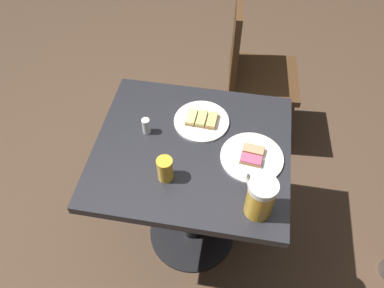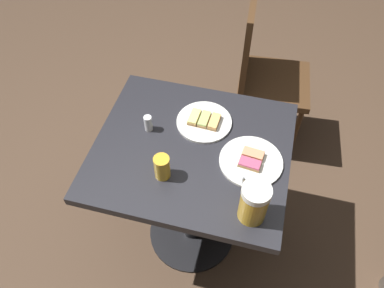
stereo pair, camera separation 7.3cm
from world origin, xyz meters
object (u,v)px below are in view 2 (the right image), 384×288
beer_mug (253,202)px  beer_glass_small (162,167)px  salt_shaker (148,123)px  cafe_chair (263,71)px  plate_far (251,161)px  plate_near (204,121)px

beer_mug → beer_glass_small: beer_mug is taller
salt_shaker → cafe_chair: size_ratio=0.07×
salt_shaker → cafe_chair: bearing=-28.4°
beer_glass_small → salt_shaker: 0.23m
plate_far → beer_glass_small: size_ratio=2.42×
plate_near → salt_shaker: (-0.09, 0.20, 0.03)m
salt_shaker → plate_far: bearing=-98.1°
plate_far → salt_shaker: salt_shaker is taller
plate_near → beer_mug: bearing=-145.6°
plate_far → salt_shaker: size_ratio=3.44×
beer_glass_small → salt_shaker: bearing=31.2°
plate_far → beer_mug: size_ratio=1.48×
beer_mug → salt_shaker: beer_mug is taller
cafe_chair → beer_mug: bearing=-0.5°
plate_far → cafe_chair: bearing=2.3°
salt_shaker → cafe_chair: (0.71, -0.38, -0.24)m
plate_near → cafe_chair: bearing=-16.2°
salt_shaker → cafe_chair: 0.84m
plate_far → salt_shaker: 0.42m
plate_far → beer_mug: (-0.21, -0.03, 0.07)m
cafe_chair → plate_far: bearing=-1.9°
plate_far → beer_mug: 0.22m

